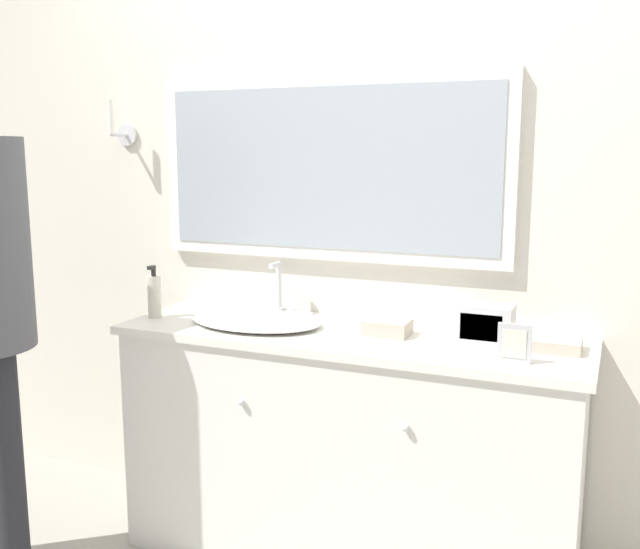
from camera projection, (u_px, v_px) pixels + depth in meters
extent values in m
cube|color=silver|center=(375.00, 209.00, 2.68)|extent=(8.00, 0.06, 2.55)
cube|color=white|center=(327.00, 169.00, 2.67)|extent=(1.40, 0.04, 0.69)
cube|color=#9EA8B2|center=(325.00, 169.00, 2.66)|extent=(1.31, 0.01, 0.60)
cylinder|color=silver|center=(127.00, 135.00, 3.02)|extent=(0.09, 0.01, 0.09)
cylinder|color=silver|center=(119.00, 135.00, 2.97)|extent=(0.02, 0.10, 0.02)
cylinder|color=white|center=(111.00, 117.00, 2.91)|extent=(0.02, 0.02, 0.14)
cube|color=silver|center=(346.00, 453.00, 2.57)|extent=(1.60, 0.47, 0.83)
cube|color=silver|center=(347.00, 337.00, 2.49)|extent=(1.65, 0.50, 0.03)
sphere|color=silver|center=(241.00, 402.00, 2.41)|extent=(0.02, 0.02, 0.02)
sphere|color=silver|center=(406.00, 428.00, 2.19)|extent=(0.02, 0.02, 0.02)
ellipsoid|color=white|center=(256.00, 320.00, 2.60)|extent=(0.49, 0.34, 0.03)
cylinder|color=silver|center=(279.00, 310.00, 2.77)|extent=(0.06, 0.06, 0.03)
cylinder|color=silver|center=(279.00, 285.00, 2.75)|extent=(0.02, 0.02, 0.17)
cylinder|color=silver|center=(275.00, 265.00, 2.71)|extent=(0.02, 0.07, 0.02)
cylinder|color=white|center=(262.00, 305.00, 2.80)|extent=(0.06, 0.02, 0.02)
cylinder|color=white|center=(297.00, 308.00, 2.74)|extent=(0.06, 0.02, 0.02)
cylinder|color=beige|center=(154.00, 297.00, 2.71)|extent=(0.05, 0.05, 0.16)
cylinder|color=black|center=(153.00, 272.00, 2.69)|extent=(0.02, 0.02, 0.04)
cube|color=black|center=(151.00, 268.00, 2.68)|extent=(0.02, 0.03, 0.01)
cube|color=#BCBCC1|center=(484.00, 324.00, 2.36)|extent=(0.19, 0.12, 0.13)
cube|color=black|center=(481.00, 327.00, 2.31)|extent=(0.14, 0.01, 0.09)
cube|color=#B2B2B7|center=(514.00, 343.00, 2.13)|extent=(0.10, 0.01, 0.12)
cube|color=beige|center=(514.00, 344.00, 2.12)|extent=(0.07, 0.00, 0.09)
cube|color=#B7A899|center=(387.00, 327.00, 2.46)|extent=(0.16, 0.12, 0.05)
cube|color=#B7A899|center=(557.00, 344.00, 2.27)|extent=(0.15, 0.14, 0.04)
cylinder|color=#232328|center=(7.00, 464.00, 2.49)|extent=(0.11, 0.11, 0.82)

